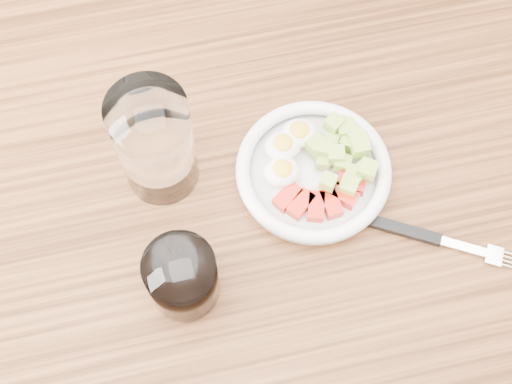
# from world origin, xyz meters

# --- Properties ---
(ground) EXTENTS (4.00, 4.00, 0.00)m
(ground) POSITION_xyz_m (0.00, 0.00, 0.00)
(ground) COLOR brown
(ground) RESTS_ON ground
(dining_table) EXTENTS (1.50, 0.90, 0.77)m
(dining_table) POSITION_xyz_m (0.00, 0.00, 0.67)
(dining_table) COLOR brown
(dining_table) RESTS_ON ground
(bowl) EXTENTS (0.19, 0.19, 0.05)m
(bowl) POSITION_xyz_m (0.07, 0.03, 0.79)
(bowl) COLOR white
(bowl) RESTS_ON dining_table
(fork) EXTENTS (0.19, 0.12, 0.01)m
(fork) POSITION_xyz_m (0.17, -0.08, 0.77)
(fork) COLOR black
(fork) RESTS_ON dining_table
(water_glass) EXTENTS (0.09, 0.09, 0.16)m
(water_glass) POSITION_xyz_m (-0.11, 0.07, 0.85)
(water_glass) COLOR white
(water_glass) RESTS_ON dining_table
(coffee_glass) EXTENTS (0.08, 0.08, 0.09)m
(coffee_glass) POSITION_xyz_m (-0.11, -0.08, 0.81)
(coffee_glass) COLOR white
(coffee_glass) RESTS_ON dining_table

